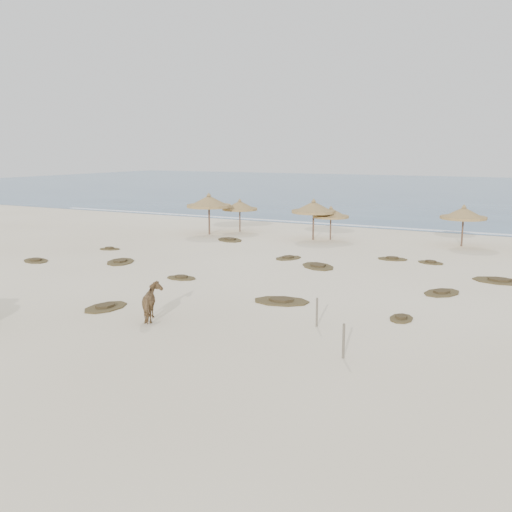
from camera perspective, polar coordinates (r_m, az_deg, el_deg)
The scene contains 25 objects.
ground at distance 25.51m, azimuth -3.23°, elevation -4.07°, with size 160.00×160.00×0.00m, color #F8EBCC.
ocean at distance 97.29m, azimuth 19.81°, elevation 6.18°, with size 200.00×100.00×0.01m, color navy.
foam_line at distance 49.32m, azimuth 12.22°, elevation 2.85°, with size 70.00×0.60×0.01m, color silver.
palapa_0 at distance 43.94m, azimuth -4.73°, elevation 5.40°, with size 4.41×4.41×3.22m.
palapa_1 at distance 45.34m, azimuth -1.63°, elevation 5.02°, with size 3.74×3.74×2.64m.
palapa_2 at distance 41.37m, azimuth 5.78°, elevation 4.82°, with size 4.25×4.25×3.00m.
palapa_3 at distance 41.54m, azimuth 7.50°, elevation 4.25°, with size 3.00×3.00×2.47m.
palapa_4 at distance 40.76m, azimuth 20.05°, elevation 3.99°, with size 4.02×4.02×2.85m.
horse at distance 22.21m, azimuth -10.30°, elevation -4.58°, with size 0.76×1.66×1.40m, color brown.
fence_post_near at distance 18.20m, azimuth 8.75°, elevation -8.40°, with size 0.08×0.08×1.13m, color #69614F.
fence_post_far at distance 21.22m, azimuth 6.11°, elevation -5.62°, with size 0.08×0.08×1.09m, color #69614F.
scrub_0 at distance 35.83m, azimuth -21.16°, elevation -0.41°, with size 2.26×1.89×0.16m.
scrub_1 at distance 34.01m, azimuth -13.41°, elevation -0.54°, with size 2.41×2.77×0.16m.
scrub_2 at distance 29.20m, azimuth -7.48°, elevation -2.15°, with size 1.63×1.12×0.16m.
scrub_3 at distance 32.00m, azimuth 6.22°, elevation -1.00°, with size 2.85×2.86×0.16m.
scrub_4 at distance 27.33m, azimuth 18.09°, elevation -3.48°, with size 2.03×2.38×0.16m.
scrub_5 at distance 30.77m, azimuth 23.15°, elevation -2.27°, with size 2.67×1.83×0.16m.
scrub_6 at distance 41.17m, azimuth -2.63°, elevation 1.65°, with size 2.89×2.71×0.16m.
scrub_7 at distance 34.91m, azimuth 13.48°, elevation -0.26°, with size 1.90×1.38×0.16m.
scrub_8 at distance 38.59m, azimuth -14.42°, elevation 0.72°, with size 1.57×1.26×0.16m.
scrub_9 at distance 24.60m, azimuth 2.55°, elevation -4.49°, with size 2.75×2.11×0.16m.
scrub_10 at distance 34.35m, azimuth 17.06°, elevation -0.61°, with size 1.75×1.41×0.16m.
scrub_11 at distance 24.45m, azimuth -14.81°, elevation -4.93°, with size 1.51×2.16×0.16m.
scrub_12 at distance 22.81m, azimuth 14.32°, elevation -6.03°, with size 0.96×1.40×0.16m.
scrub_13 at distance 34.28m, azimuth 3.25°, elevation -0.17°, with size 1.78×2.12×0.16m.
Camera 1 is at (12.51, -21.27, 6.45)m, focal length 40.00 mm.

